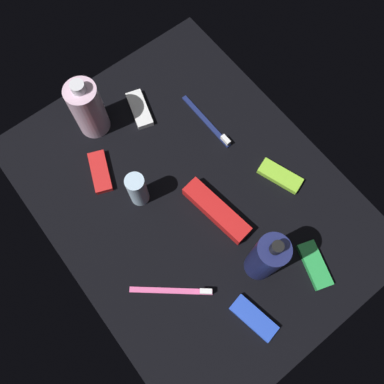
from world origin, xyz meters
TOP-DOWN VIEW (x-y plane):
  - ground_plane at (0.00, 0.00)cm, footprint 84.00×64.00cm
  - lotion_bottle at (21.83, 1.56)cm, footprint 6.33×6.33cm
  - bodywash_bottle at (-29.77, -7.50)cm, footprint 7.51×7.51cm
  - deodorant_stick at (-7.25, -9.72)cm, footprint 4.29×4.29cm
  - toothbrush_navy at (-12.37, 14.99)cm, footprint 18.01×1.38cm
  - toothbrush_pink at (15.05, -16.06)cm, footprint 12.43×14.61cm
  - toothpaste_box_red at (6.57, 1.93)cm, footprint 18.03×6.72cm
  - snack_bar_blue at (29.57, -6.56)cm, footprint 10.96×5.87cm
  - snack_bar_red at (-18.09, -13.65)cm, footprint 11.14×7.61cm
  - snack_bar_lime at (9.05, 19.49)cm, footprint 11.14×7.18cm
  - snack_bar_white at (-26.26, 3.66)cm, footprint 11.11×6.84cm
  - snack_bar_green at (29.37, 11.31)cm, footprint 11.13×7.10cm

SIDE VIEW (x-z plane):
  - ground_plane at x=0.00cm, z-range -1.20..0.00cm
  - toothbrush_navy at x=-12.37cm, z-range -0.44..1.66cm
  - toothbrush_pink at x=15.05cm, z-range -0.44..1.66cm
  - snack_bar_blue at x=29.57cm, z-range 0.00..1.50cm
  - snack_bar_red at x=-18.09cm, z-range 0.00..1.50cm
  - snack_bar_lime at x=9.05cm, z-range 0.00..1.50cm
  - snack_bar_white at x=-26.26cm, z-range 0.00..1.50cm
  - snack_bar_green at x=29.37cm, z-range 0.00..1.50cm
  - toothpaste_box_red at x=6.57cm, z-range 0.00..3.20cm
  - deodorant_stick at x=-7.25cm, z-range 0.00..10.78cm
  - bodywash_bottle at x=-29.77cm, z-range -0.88..16.52cm
  - lotion_bottle at x=21.83cm, z-range -1.21..20.50cm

